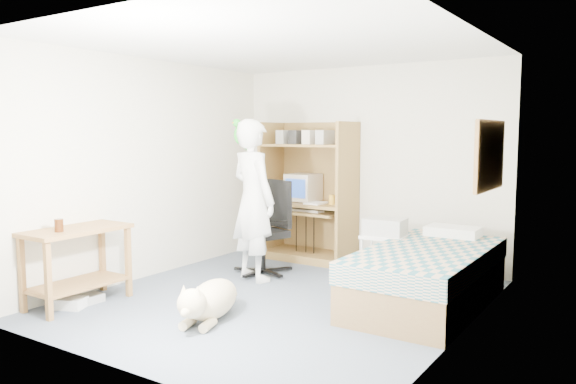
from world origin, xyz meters
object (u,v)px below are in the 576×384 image
Objects in this scene: person at (253,200)px; side_desk at (77,254)px; office_chair at (267,241)px; computer_hutch at (310,197)px; dog at (210,300)px; printer_cart at (385,252)px; bed at (427,276)px.

side_desk is at bearing 82.31° from person.
person is at bearing -65.10° from office_chair.
dog is (0.52, -2.58, -0.64)m from computer_hutch.
person is (0.03, -0.31, 0.52)m from office_chair.
computer_hutch reaches higher than dog.
printer_cart is at bearing 45.60° from side_desk.
side_desk reaches higher than bed.
office_chair reaches higher than side_desk.
computer_hutch is 1.80× the size of side_desk.
person is 1.61m from dog.
person is 1.56m from printer_cart.
person is at bearing -89.55° from computer_hutch.
computer_hutch is 3.08m from side_desk.
computer_hutch is at bearing 84.96° from dog.
computer_hutch is 0.99× the size of person.
computer_hutch is at bearing -70.31° from person.
person is 1.69× the size of dog.
office_chair is 1.41m from printer_cart.
side_desk is 3.17m from printer_cart.
computer_hutch is at bearing 107.99° from office_chair.
side_desk is (-0.85, -2.94, -0.33)m from computer_hutch.
bed is at bearing 32.50° from side_desk.
computer_hutch is 1.59m from printer_cart.
side_desk is at bearing -93.30° from office_chair.
dog is at bearing 14.50° from side_desk.
computer_hutch is 3.21× the size of printer_cart.
office_chair is at bearing 174.84° from bed.
bed reaches higher than dog.
person reaches higher than office_chair.
bed is 2.09m from person.
printer_cart reaches higher than dog.
office_chair is (0.83, 2.00, -0.10)m from side_desk.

